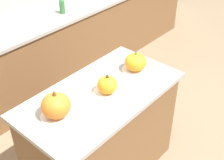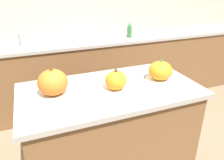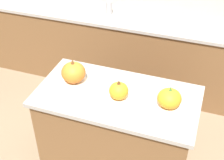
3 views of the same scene
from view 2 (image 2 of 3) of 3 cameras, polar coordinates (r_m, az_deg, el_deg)
The scene contains 8 objects.
wall_back at distance 3.10m, azimuth -12.41°, elevation 17.15°, with size 8.00×0.06×2.50m.
kitchen_island at distance 1.83m, azimuth -0.39°, elevation -14.84°, with size 1.30×0.69×0.90m.
back_counter at distance 2.98m, azimuth -9.96°, elevation 1.33°, with size 6.00×0.60×0.92m.
pumpkin_cake_left at distance 1.51m, azimuth -15.20°, elevation -0.75°, with size 0.23×0.23×0.22m.
pumpkin_cake_center at distance 1.53m, azimuth 1.02°, elevation -0.34°, with size 0.22×0.22×0.17m.
pumpkin_cake_right at distance 1.73m, azimuth 12.52°, elevation 2.26°, with size 0.22×0.22×0.19m.
bottle_tall at distance 2.99m, azimuth 4.60°, elevation 12.88°, with size 0.06×0.06×0.20m.
bottle_short at distance 2.78m, azimuth -22.57°, elevation 10.34°, with size 0.07×0.07×0.21m.
Camera 2 is at (-0.51, -1.32, 1.61)m, focal length 35.00 mm.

